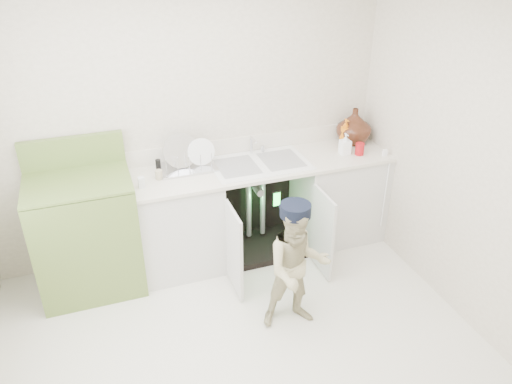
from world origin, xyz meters
TOP-DOWN VIEW (x-y plane):
  - ground at (0.00, 0.00)m, footprint 3.50×3.50m
  - room_shell at (0.00, 0.00)m, footprint 6.00×5.50m
  - counter_run at (0.59, 1.21)m, footprint 2.44×1.02m
  - avocado_stove at (-0.97, 1.18)m, footprint 0.81×0.65m
  - repair_worker at (0.48, 0.18)m, footprint 0.55×0.92m

SIDE VIEW (x-z plane):
  - ground at x=0.00m, z-range 0.00..0.00m
  - counter_run at x=0.59m, z-range -0.14..1.10m
  - avocado_stove at x=-0.97m, z-range -0.11..1.15m
  - repair_worker at x=0.48m, z-range 0.00..1.06m
  - room_shell at x=0.00m, z-range 0.62..1.88m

